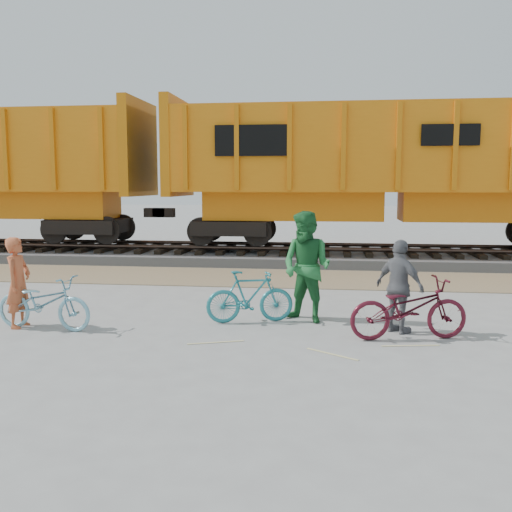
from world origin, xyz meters
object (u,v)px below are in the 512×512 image
object	(u,v)px
hopper_car_center	(392,167)
person_woman	(400,287)
person_man	(307,267)
bicycle_teal	(250,297)
bicycle_blue	(44,303)
bicycle_maroon	(409,309)
person_solo	(18,282)

from	to	relation	value
hopper_car_center	person_woman	xyz separation A→B (m)	(-0.76, -8.81, -2.23)
person_woman	person_man	bearing A→B (deg)	22.62
bicycle_teal	person_man	bearing A→B (deg)	-94.88
hopper_car_center	person_man	size ratio (longest dim) A/B	7.04
hopper_car_center	bicycle_blue	bearing A→B (deg)	-125.75
bicycle_blue	person_man	bearing A→B (deg)	-68.40
hopper_car_center	bicycle_teal	xyz separation A→B (m)	(-3.32, -8.41, -2.54)
bicycle_blue	bicycle_maroon	size ratio (longest dim) A/B	0.93
person_man	person_woman	size ratio (longest dim) A/B	1.27
bicycle_maroon	person_man	world-z (taller)	person_man
bicycle_blue	bicycle_teal	bearing A→B (deg)	-67.49
person_solo	bicycle_blue	bearing A→B (deg)	-102.00
bicycle_maroon	person_solo	size ratio (longest dim) A/B	1.21
person_man	bicycle_maroon	bearing A→B (deg)	-0.60
bicycle_teal	person_solo	world-z (taller)	person_solo
bicycle_blue	person_man	size ratio (longest dim) A/B	0.88
bicycle_blue	person_woman	bearing A→B (deg)	-77.70
bicycle_teal	person_man	size ratio (longest dim) A/B	0.79
bicycle_teal	hopper_car_center	bearing A→B (deg)	-37.71
person_woman	bicycle_maroon	bearing A→B (deg)	147.64
bicycle_teal	person_man	xyz separation A→B (m)	(1.00, 0.20, 0.52)
bicycle_maroon	person_man	size ratio (longest dim) A/B	0.96
bicycle_teal	bicycle_blue	bearing A→B (deg)	89.18
bicycle_teal	person_woman	distance (m)	2.61
hopper_car_center	bicycle_blue	distance (m)	11.79
bicycle_blue	bicycle_maroon	distance (m)	6.07
bicycle_teal	person_solo	distance (m)	4.01
bicycle_maroon	person_solo	bearing A→B (deg)	77.32
bicycle_blue	bicycle_teal	size ratio (longest dim) A/B	1.13
bicycle_maroon	bicycle_blue	bearing A→B (deg)	78.29
person_man	person_woman	world-z (taller)	person_man
bicycle_maroon	person_woman	bearing A→B (deg)	1.02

